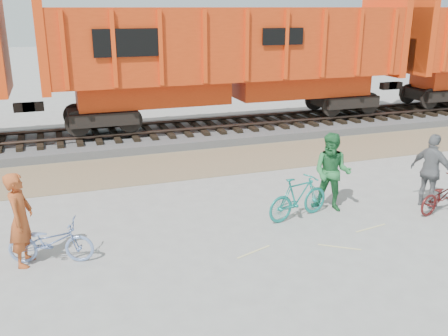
{
  "coord_description": "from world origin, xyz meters",
  "views": [
    {
      "loc": [
        -4.64,
        -9.42,
        4.87
      ],
      "look_at": [
        -0.86,
        1.5,
        1.12
      ],
      "focal_mm": 40.0,
      "sensor_mm": 36.0,
      "label": 1
    }
  ],
  "objects": [
    {
      "name": "gravel_strip",
      "position": [
        0.0,
        5.5,
        0.01
      ],
      "size": [
        120.0,
        3.0,
        0.02
      ],
      "primitive_type": "cube",
      "color": "#8E7958",
      "rests_on": "ground"
    },
    {
      "name": "ground",
      "position": [
        0.0,
        0.0,
        0.0
      ],
      "size": [
        120.0,
        120.0,
        0.0
      ],
      "primitive_type": "plane",
      "color": "#9E9E99",
      "rests_on": "ground"
    },
    {
      "name": "bicycle_maroon",
      "position": [
        4.25,
        -0.32,
        0.43
      ],
      "size": [
        1.74,
        0.94,
        0.87
      ],
      "primitive_type": "imported",
      "rotation": [
        0.0,
        0.0,
        1.8
      ],
      "color": "#4E1514",
      "rests_on": "ground"
    },
    {
      "name": "bicycle_teal",
      "position": [
        0.67,
        0.49,
        0.52
      ],
      "size": [
        1.81,
        0.89,
        1.05
      ],
      "primitive_type": "imported",
      "rotation": [
        0.0,
        0.0,
        1.81
      ],
      "color": "#178277",
      "rests_on": "ground"
    },
    {
      "name": "person_woman",
      "position": [
        4.15,
        0.08,
        0.94
      ],
      "size": [
        0.8,
        1.2,
        1.89
      ],
      "primitive_type": "imported",
      "rotation": [
        0.0,
        0.0,
        1.91
      ],
      "color": "slate",
      "rests_on": "ground"
    },
    {
      "name": "ballast_bed",
      "position": [
        0.0,
        9.0,
        0.15
      ],
      "size": [
        120.0,
        4.0,
        0.3
      ],
      "primitive_type": "cube",
      "color": "slate",
      "rests_on": "ground"
    },
    {
      "name": "person_solo",
      "position": [
        -5.46,
        0.24,
        0.95
      ],
      "size": [
        0.62,
        0.78,
        1.9
      ],
      "primitive_type": "imported",
      "rotation": [
        0.0,
        0.0,
        1.31
      ],
      "color": "#A9481F",
      "rests_on": "ground"
    },
    {
      "name": "hopper_car_center",
      "position": [
        2.04,
        9.0,
        3.01
      ],
      "size": [
        14.0,
        3.13,
        4.65
      ],
      "color": "black",
      "rests_on": "track"
    },
    {
      "name": "bicycle_blue",
      "position": [
        -4.96,
        0.14,
        0.44
      ],
      "size": [
        1.77,
        1.03,
        0.88
      ],
      "primitive_type": "imported",
      "rotation": [
        0.0,
        0.0,
        1.29
      ],
      "color": "#7C96CD",
      "rests_on": "ground"
    },
    {
      "name": "track",
      "position": [
        0.0,
        9.0,
        0.47
      ],
      "size": [
        120.0,
        2.6,
        0.24
      ],
      "color": "black",
      "rests_on": "ballast_bed"
    },
    {
      "name": "person_man",
      "position": [
        1.67,
        0.69,
        0.98
      ],
      "size": [
        1.21,
        1.19,
        1.97
      ],
      "primitive_type": "imported",
      "rotation": [
        0.0,
        0.0,
        -0.74
      ],
      "color": "#266F38",
      "rests_on": "ground"
    }
  ]
}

